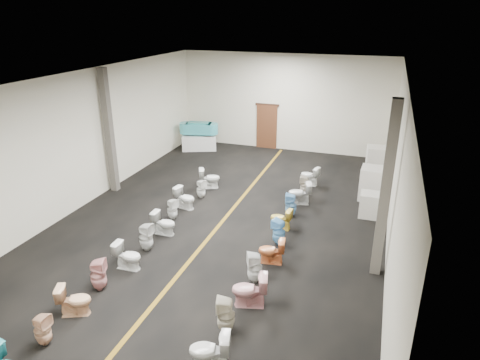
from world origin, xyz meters
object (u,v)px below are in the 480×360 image
(toilet_left_2, at_px, (74,300))
(toilet_right_11, at_px, (310,176))
(toilet_left_4, at_px, (128,256))
(toilet_left_10, at_px, (209,178))
(toilet_right_3, at_px, (250,290))
(toilet_right_7, at_px, (281,219))
(toilet_right_5, at_px, (272,251))
(toilet_left_5, at_px, (146,237))
(toilet_left_9, at_px, (201,189))
(toilet_left_7, at_px, (172,209))
(appliance_crate_d, at_px, (376,159))
(toilet_left_1, at_px, (43,330))
(toilet_right_9, at_px, (300,193))
(toilet_right_2, at_px, (226,315))
(toilet_left_8, at_px, (185,198))
(toilet_right_4, at_px, (255,268))
(appliance_crate_b, at_px, (372,184))
(display_table, at_px, (199,142))
(bathtub, at_px, (199,128))
(toilet_right_1, at_px, (210,351))
(toilet_left_6, at_px, (164,223))
(appliance_crate_a, at_px, (370,205))
(appliance_crate_c, at_px, (373,179))
(toilet_right_8, at_px, (291,205))
(toilet_right_6, at_px, (279,232))
(toilet_right_10, at_px, (305,185))
(toilet_left_3, at_px, (98,275))

(toilet_left_2, height_order, toilet_right_11, toilet_right_11)
(toilet_left_4, bearing_deg, toilet_left_10, -1.67)
(toilet_right_3, relative_size, toilet_right_7, 1.21)
(toilet_left_4, relative_size, toilet_right_5, 1.03)
(toilet_left_5, height_order, toilet_left_9, toilet_left_5)
(toilet_left_7, xyz_separation_m, toilet_right_3, (3.66, -3.33, 0.05))
(appliance_crate_d, bearing_deg, toilet_left_1, -115.07)
(toilet_right_9, bearing_deg, toilet_right_2, -17.01)
(toilet_left_8, xyz_separation_m, toilet_right_5, (3.66, -2.35, -0.02))
(toilet_right_3, relative_size, toilet_right_4, 1.00)
(toilet_left_8, xyz_separation_m, toilet_left_9, (0.18, 0.95, -0.02))
(toilet_left_1, xyz_separation_m, toilet_right_11, (3.52, 10.20, 0.01))
(appliance_crate_b, height_order, toilet_left_2, appliance_crate_b)
(display_table, bearing_deg, toilet_left_1, -79.75)
(display_table, relative_size, bathtub, 0.88)
(toilet_left_1, relative_size, toilet_right_1, 0.91)
(toilet_left_1, height_order, toilet_left_6, toilet_left_1)
(appliance_crate_a, distance_m, toilet_left_6, 6.61)
(bathtub, xyz_separation_m, toilet_left_10, (2.33, -4.30, -0.68))
(toilet_right_1, bearing_deg, appliance_crate_c, 151.30)
(toilet_left_2, xyz_separation_m, toilet_right_7, (3.35, 5.37, -0.03))
(toilet_right_9, bearing_deg, toilet_left_7, -70.95)
(toilet_right_3, bearing_deg, toilet_right_8, 166.94)
(toilet_left_7, height_order, toilet_right_8, toilet_right_8)
(appliance_crate_b, distance_m, toilet_left_8, 6.61)
(appliance_crate_a, height_order, toilet_left_4, appliance_crate_a)
(toilet_left_10, relative_size, toilet_right_6, 0.99)
(bathtub, xyz_separation_m, toilet_left_7, (2.23, -7.14, -0.71))
(toilet_right_2, bearing_deg, appliance_crate_b, 146.63)
(toilet_left_6, bearing_deg, toilet_right_4, -114.31)
(toilet_left_2, xyz_separation_m, toilet_left_5, (0.09, 2.90, 0.05))
(toilet_left_4, bearing_deg, toilet_left_7, 1.40)
(toilet_right_9, bearing_deg, toilet_right_7, -20.63)
(toilet_left_4, distance_m, toilet_left_5, 0.94)
(appliance_crate_c, xyz_separation_m, toilet_left_9, (-5.78, -2.87, -0.04))
(toilet_right_10, height_order, toilet_right_11, toilet_right_11)
(bathtub, distance_m, toilet_left_7, 7.51)
(toilet_right_3, distance_m, toilet_right_7, 3.85)
(toilet_left_2, xyz_separation_m, toilet_right_9, (3.52, 7.35, 0.03))
(toilet_right_5, bearing_deg, toilet_left_10, -148.93)
(toilet_left_2, height_order, toilet_right_6, toilet_right_6)
(toilet_left_8, bearing_deg, toilet_right_11, -35.56)
(display_table, xyz_separation_m, appliance_crate_b, (8.20, -3.37, 0.23))
(toilet_right_11, bearing_deg, appliance_crate_c, 112.40)
(toilet_left_9, xyz_separation_m, toilet_right_11, (3.45, 2.52, 0.02))
(toilet_left_3, bearing_deg, toilet_left_7, -18.84)
(toilet_left_5, relative_size, toilet_left_6, 1.16)
(toilet_right_11, bearing_deg, toilet_right_7, 11.10)
(appliance_crate_d, distance_m, toilet_right_10, 4.03)
(toilet_right_2, bearing_deg, toilet_right_6, 161.51)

